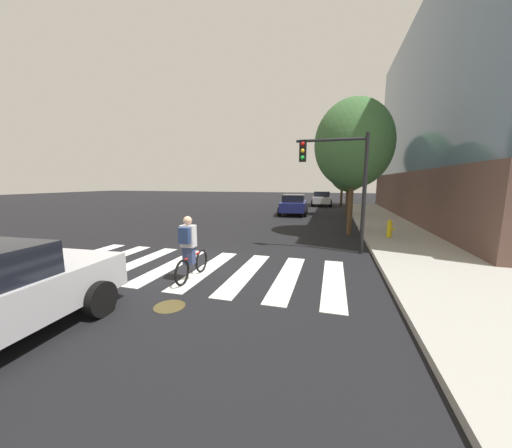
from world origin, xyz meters
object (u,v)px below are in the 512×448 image
Objects in this scene: street_tree_near at (353,144)px; cyclist at (189,249)px; manhole_cover at (170,306)px; sedan_mid at (294,204)px; sedan_far at (322,198)px; traffic_light_near at (340,173)px; fire_hydrant at (389,229)px; street_tree_mid at (349,169)px; street_tree_far at (343,159)px.

cyclist is at bearing -119.46° from street_tree_near.
manhole_cover is 16.78m from sedan_mid.
sedan_far is 1.08× the size of traffic_light_near.
manhole_cover is 10.86m from street_tree_near.
sedan_mid reaches higher than fire_hydrant.
street_tree_mid reaches higher than fire_hydrant.
sedan_mid is 1.11× the size of traffic_light_near.
manhole_cover is 0.15× the size of traffic_light_near.
sedan_mid is at bearing -101.41° from sedan_far.
street_tree_mid reaches higher than cyclist.
sedan_mid is 9.18m from street_tree_near.
cyclist is (-0.55, -15.27, 0.03)m from sedan_mid.
street_tree_mid is at bearing 85.87° from traffic_light_near.
street_tree_mid is at bearing -88.84° from street_tree_far.
fire_hydrant reaches higher than manhole_cover.
cyclist is (-0.36, 1.50, 0.84)m from manhole_cover.
street_tree_near is (4.33, 7.66, 3.44)m from cyclist.
manhole_cover is 26.65m from street_tree_far.
sedan_mid is 10.12m from fire_hydrant.
fire_hydrant is (5.40, -8.55, -0.28)m from sedan_mid.
cyclist is 9.45m from street_tree_near.
sedan_mid is 10.71m from street_tree_far.
street_tree_far reaches higher than street_tree_near.
street_tree_near is at bearing 80.53° from traffic_light_near.
sedan_mid is 5.96× the size of fire_hydrant.
sedan_mid is at bearing -112.72° from street_tree_far.
cyclist is at bearing 103.36° from manhole_cover.
street_tree_mid is (2.21, -8.64, 2.69)m from sedan_far.
cyclist is (-2.34, -24.13, 0.05)m from sedan_far.
sedan_mid is at bearing 89.34° from manhole_cover.
fire_hydrant is at bearing -84.91° from street_tree_far.
cyclist is at bearing -132.57° from traffic_light_near.
traffic_light_near is 0.66× the size of street_tree_near.
manhole_cover is 9.95m from fire_hydrant.
traffic_light_near reaches higher than sedan_far.
cyclist is at bearing -92.06° from sedan_mid.
fire_hydrant is at bearing 50.13° from traffic_light_near.
street_tree_near is (0.60, 3.60, 1.42)m from traffic_light_near.
street_tree_near is 16.75m from street_tree_far.
sedan_mid is (0.19, 16.76, 0.81)m from manhole_cover.
fire_hydrant is 4.20m from street_tree_near.
sedan_mid reaches higher than sedan_far.
street_tree_near is (1.99, -16.47, 3.49)m from sedan_far.
street_tree_far is at bearing 91.16° from street_tree_mid.
street_tree_near reaches higher than fire_hydrant.
sedan_far is 2.64× the size of cyclist.
street_tree_mid is 9.02m from street_tree_far.
street_tree_near is at bearing -90.15° from street_tree_far.
fire_hydrant is at bearing -78.31° from sedan_far.
street_tree_near reaches higher than manhole_cover.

